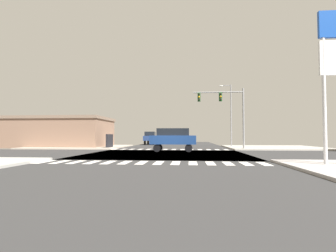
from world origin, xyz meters
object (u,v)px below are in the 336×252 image
bank_building (58,132)px  suv_leading_1 (173,138)px  street_lamp (229,110)px  pickup_farside_1 (151,138)px  gas_station_sign (335,58)px  traffic_signal_mast (224,105)px

bank_building → suv_leading_1: 19.00m
street_lamp → pickup_farside_1: bearing=145.9°
bank_building → suv_leading_1: size_ratio=3.43×
pickup_farside_1 → gas_station_sign: bearing=114.5°
suv_leading_1 → street_lamp: bearing=146.4°
pickup_farside_1 → suv_leading_1: pickup_farside_1 is taller
street_lamp → bank_building: bearing=-173.9°
traffic_signal_mast → pickup_farside_1: size_ratio=1.38×
traffic_signal_mast → bank_building: 23.34m
street_lamp → pickup_farside_1: 16.01m
suv_leading_1 → traffic_signal_mast: bearing=122.5°
pickup_farside_1 → suv_leading_1: size_ratio=1.11×
pickup_farside_1 → traffic_signal_mast: bearing=124.2°
suv_leading_1 → bank_building: bearing=-116.7°
traffic_signal_mast → pickup_farside_1: 20.03m
traffic_signal_mast → gas_station_sign: bearing=-77.4°
traffic_signal_mast → gas_station_sign: gas_station_sign is taller
gas_station_sign → suv_leading_1: 15.68m
street_lamp → pickup_farside_1: street_lamp is taller
traffic_signal_mast → bank_building: (-22.61, 4.94, -3.05)m
gas_station_sign → suv_leading_1: bearing=127.2°
gas_station_sign → bank_building: size_ratio=0.51×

